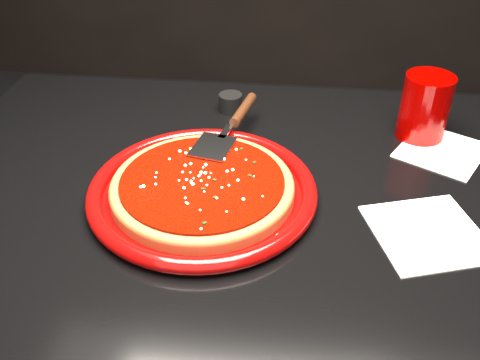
% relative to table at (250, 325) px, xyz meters
% --- Properties ---
extents(table, '(1.20, 0.80, 0.75)m').
position_rel_table_xyz_m(table, '(0.00, 0.00, 0.00)').
color(table, black).
rests_on(table, floor).
extents(plate, '(0.46, 0.46, 0.03)m').
position_rel_table_xyz_m(plate, '(-0.08, -0.05, 0.39)').
color(plate, '#700403').
rests_on(plate, table).
extents(pizza_crust, '(0.37, 0.37, 0.02)m').
position_rel_table_xyz_m(pizza_crust, '(-0.08, -0.05, 0.39)').
color(pizza_crust, brown).
rests_on(pizza_crust, plate).
extents(pizza_crust_rim, '(0.37, 0.37, 0.02)m').
position_rel_table_xyz_m(pizza_crust_rim, '(-0.08, -0.05, 0.40)').
color(pizza_crust_rim, brown).
rests_on(pizza_crust_rim, plate).
extents(pizza_sauce, '(0.32, 0.32, 0.01)m').
position_rel_table_xyz_m(pizza_sauce, '(-0.08, -0.05, 0.41)').
color(pizza_sauce, '#6E0900').
rests_on(pizza_sauce, plate).
extents(parmesan_dusting, '(0.26, 0.26, 0.01)m').
position_rel_table_xyz_m(parmesan_dusting, '(-0.08, -0.05, 0.41)').
color(parmesan_dusting, '#F6EEC5').
rests_on(parmesan_dusting, plate).
extents(basil_flecks, '(0.24, 0.24, 0.00)m').
position_rel_table_xyz_m(basil_flecks, '(-0.08, -0.05, 0.41)').
color(basil_flecks, black).
rests_on(basil_flecks, plate).
extents(pizza_server, '(0.14, 0.30, 0.02)m').
position_rel_table_xyz_m(pizza_server, '(-0.05, 0.12, 0.42)').
color(pizza_server, silver).
rests_on(pizza_server, plate).
extents(cup, '(0.12, 0.12, 0.13)m').
position_rel_table_xyz_m(cup, '(0.32, 0.20, 0.44)').
color(cup, '#770000').
rests_on(cup, table).
extents(napkin_a, '(0.21, 0.21, 0.00)m').
position_rel_table_xyz_m(napkin_a, '(0.28, -0.10, 0.38)').
color(napkin_a, silver).
rests_on(napkin_a, table).
extents(napkin_b, '(0.20, 0.21, 0.00)m').
position_rel_table_xyz_m(napkin_b, '(0.35, 0.15, 0.38)').
color(napkin_b, silver).
rests_on(napkin_b, table).
extents(ramekin, '(0.05, 0.05, 0.04)m').
position_rel_table_xyz_m(ramekin, '(-0.07, 0.27, 0.39)').
color(ramekin, black).
rests_on(ramekin, table).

